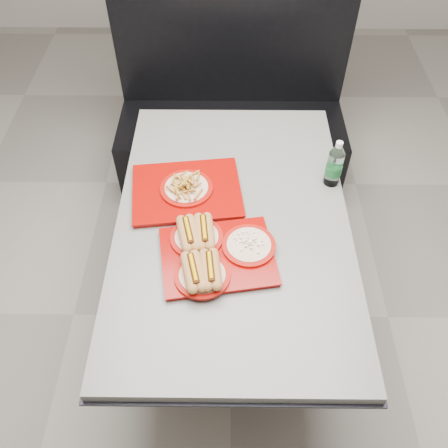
{
  "coord_description": "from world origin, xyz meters",
  "views": [
    {
      "loc": [
        -0.02,
        -1.22,
        2.13
      ],
      "look_at": [
        -0.03,
        -0.1,
        0.83
      ],
      "focal_mm": 38.0,
      "sensor_mm": 36.0,
      "label": 1
    }
  ],
  "objects_px": {
    "tray_far": "(187,189)",
    "water_bottle": "(334,166)",
    "booth_bench": "(231,119)",
    "tray_near": "(213,253)",
    "diner_table": "(232,245)"
  },
  "relations": [
    {
      "from": "water_bottle",
      "to": "diner_table",
      "type": "bearing_deg",
      "value": -153.28
    },
    {
      "from": "tray_far",
      "to": "water_bottle",
      "type": "height_order",
      "value": "water_bottle"
    },
    {
      "from": "diner_table",
      "to": "water_bottle",
      "type": "relative_size",
      "value": 6.72
    },
    {
      "from": "booth_bench",
      "to": "tray_far",
      "type": "height_order",
      "value": "booth_bench"
    },
    {
      "from": "diner_table",
      "to": "tray_far",
      "type": "distance_m",
      "value": 0.3
    },
    {
      "from": "tray_near",
      "to": "tray_far",
      "type": "bearing_deg",
      "value": 109.22
    },
    {
      "from": "diner_table",
      "to": "tray_far",
      "type": "bearing_deg",
      "value": 144.52
    },
    {
      "from": "booth_bench",
      "to": "water_bottle",
      "type": "relative_size",
      "value": 6.39
    },
    {
      "from": "booth_bench",
      "to": "water_bottle",
      "type": "distance_m",
      "value": 1.07
    },
    {
      "from": "booth_bench",
      "to": "tray_near",
      "type": "relative_size",
      "value": 3.02
    },
    {
      "from": "diner_table",
      "to": "booth_bench",
      "type": "xyz_separation_m",
      "value": [
        0.0,
        1.09,
        -0.18
      ]
    },
    {
      "from": "booth_bench",
      "to": "water_bottle",
      "type": "bearing_deg",
      "value": -65.33
    },
    {
      "from": "booth_bench",
      "to": "tray_far",
      "type": "distance_m",
      "value": 1.05
    },
    {
      "from": "diner_table",
      "to": "booth_bench",
      "type": "distance_m",
      "value": 1.11
    },
    {
      "from": "booth_bench",
      "to": "water_bottle",
      "type": "height_order",
      "value": "booth_bench"
    }
  ]
}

